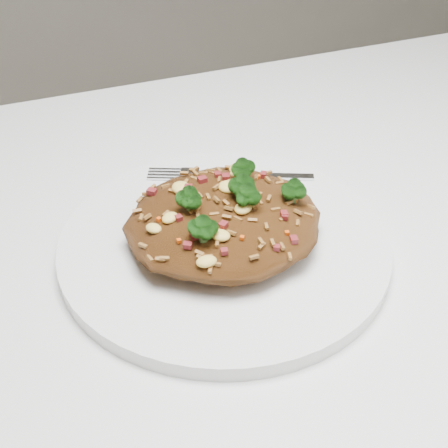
{
  "coord_description": "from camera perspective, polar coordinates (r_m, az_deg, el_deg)",
  "views": [
    {
      "loc": [
        -0.15,
        -0.34,
        1.1
      ],
      "look_at": [
        0.0,
        0.05,
        0.78
      ],
      "focal_mm": 50.0,
      "sensor_mm": 36.0,
      "label": 1
    }
  ],
  "objects": [
    {
      "name": "fork",
      "position": [
        0.61,
        1.35,
        4.46
      ],
      "size": [
        0.15,
        0.08,
        0.0
      ],
      "rotation": [
        0.0,
        0.0,
        -0.41
      ],
      "color": "silver",
      "rests_on": "plate"
    },
    {
      "name": "dining_table",
      "position": [
        0.58,
        1.74,
        -12.19
      ],
      "size": [
        1.2,
        0.8,
        0.75
      ],
      "color": "white",
      "rests_on": "ground"
    },
    {
      "name": "fried_rice",
      "position": [
        0.52,
        0.06,
        1.0
      ],
      "size": [
        0.17,
        0.15,
        0.06
      ],
      "color": "brown",
      "rests_on": "plate"
    },
    {
      "name": "plate",
      "position": [
        0.54,
        0.0,
        -1.85
      ],
      "size": [
        0.28,
        0.28,
        0.01
      ],
      "primitive_type": "cylinder",
      "color": "white",
      "rests_on": "dining_table"
    }
  ]
}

